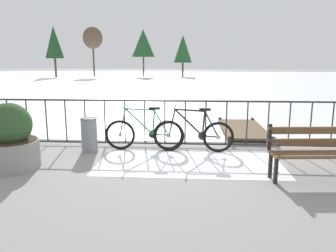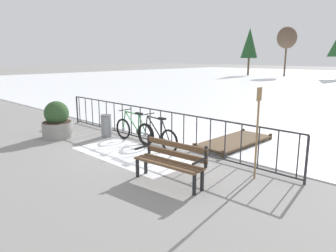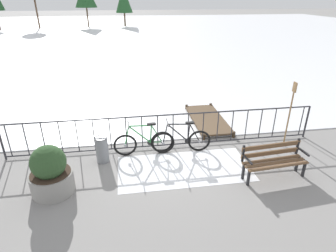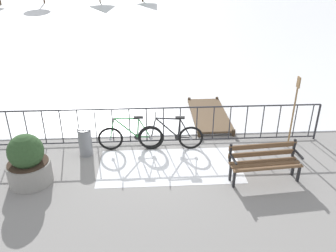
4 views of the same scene
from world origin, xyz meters
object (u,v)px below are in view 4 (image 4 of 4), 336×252
(bicycle_second, at_px, (171,137))
(planter_with_shrub, at_px, (28,162))
(bicycle_near_railing, at_px, (131,137))
(trash_bin, at_px, (85,142))
(oar_upright, at_px, (294,108))
(park_bench, at_px, (264,159))

(bicycle_second, bearing_deg, planter_with_shrub, -157.99)
(bicycle_near_railing, xyz_separation_m, trash_bin, (-1.15, -0.23, 0.00))
(bicycle_second, distance_m, planter_with_shrub, 3.55)
(trash_bin, relative_size, oar_upright, 0.37)
(planter_with_shrub, bearing_deg, oar_upright, 10.98)
(trash_bin, bearing_deg, oar_upright, 0.92)
(bicycle_second, relative_size, park_bench, 1.05)
(bicycle_second, xyz_separation_m, trash_bin, (-2.22, -0.16, 0.00))
(park_bench, xyz_separation_m, trash_bin, (-4.24, 1.34, -0.14))
(trash_bin, height_order, oar_upright, oar_upright)
(planter_with_shrub, relative_size, trash_bin, 1.63)
(planter_with_shrub, distance_m, trash_bin, 1.59)
(bicycle_near_railing, height_order, planter_with_shrub, planter_with_shrub)
(trash_bin, xyz_separation_m, oar_upright, (5.39, 0.09, 0.76))
(bicycle_second, relative_size, oar_upright, 0.86)
(park_bench, bearing_deg, oar_upright, 51.03)
(bicycle_near_railing, relative_size, planter_with_shrub, 1.44)
(bicycle_near_railing, bearing_deg, planter_with_shrub, -147.79)
(trash_bin, bearing_deg, park_bench, -17.55)
(bicycle_near_railing, xyz_separation_m, bicycle_second, (1.07, -0.07, 0.00))
(bicycle_near_railing, xyz_separation_m, park_bench, (3.08, -1.57, 0.14))
(bicycle_second, distance_m, oar_upright, 3.26)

